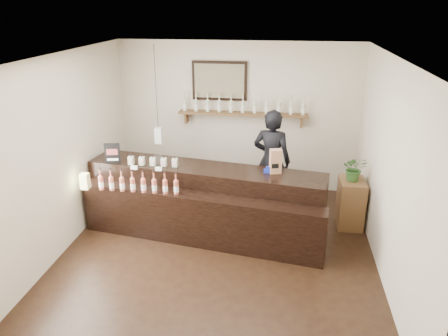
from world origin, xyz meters
The scene contains 10 objects.
ground centered at (0.00, 0.00, 0.00)m, with size 5.00×5.00×0.00m, color black.
room_shell centered at (0.00, 0.00, 1.70)m, with size 5.00×5.00×5.00m.
back_wall_decor centered at (-0.15, 2.37, 1.76)m, with size 2.66×0.96×1.69m.
counter centered at (-0.32, 0.56, 0.49)m, with size 3.81×1.59×1.22m.
promo_sign centered at (-1.78, 0.65, 1.22)m, with size 0.24×0.07×0.34m.
paper_bag centered at (0.77, 0.62, 1.23)m, with size 0.19×0.16×0.36m.
tape_dispenser centered at (0.66, 0.60, 1.09)m, with size 0.12×0.05×0.10m.
side_cabinet centered at (2.00, 1.11, 0.40)m, with size 0.40×0.55×0.79m.
potted_plant centered at (2.00, 1.11, 1.00)m, with size 0.37×0.32×0.41m, color #2F5A24.
shopkeeper centered at (0.69, 1.55, 1.01)m, with size 0.74×0.49×2.03m, color black.
Camera 1 is at (0.88, -5.50, 3.46)m, focal length 35.00 mm.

